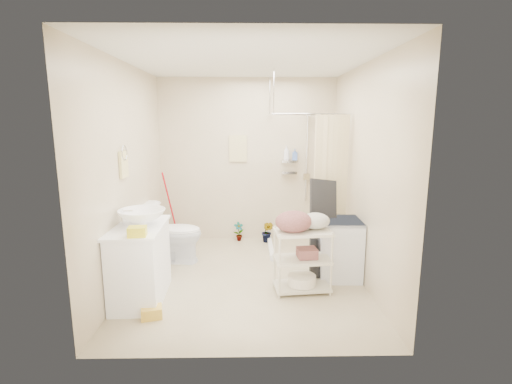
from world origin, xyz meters
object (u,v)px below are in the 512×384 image
at_px(vanity, 140,263).
at_px(washing_machine, 339,249).
at_px(laundry_rack, 302,255).
at_px(toilet, 172,232).

bearing_deg(vanity, washing_machine, 10.62).
height_order(vanity, laundry_rack, laundry_rack).
bearing_deg(washing_machine, laundry_rack, -141.61).
bearing_deg(vanity, laundry_rack, 2.49).
bearing_deg(laundry_rack, washing_machine, 31.07).
distance_m(vanity, washing_machine, 2.36).
xyz_separation_m(vanity, washing_machine, (2.30, 0.53, -0.04)).
distance_m(toilet, washing_machine, 2.26).
bearing_deg(laundry_rack, vanity, 179.29).
xyz_separation_m(vanity, toilet, (0.12, 1.11, -0.00)).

